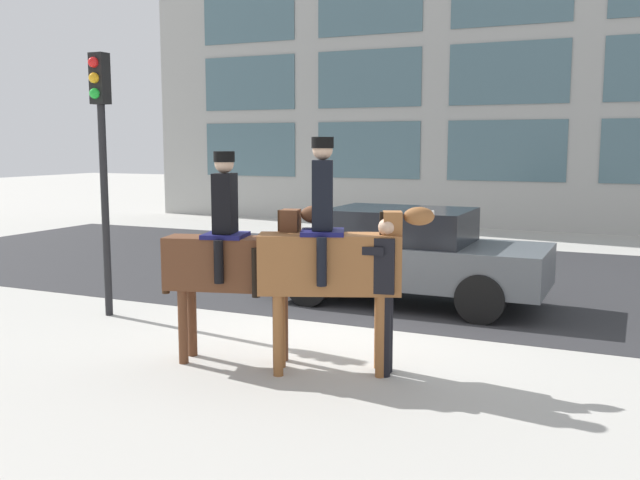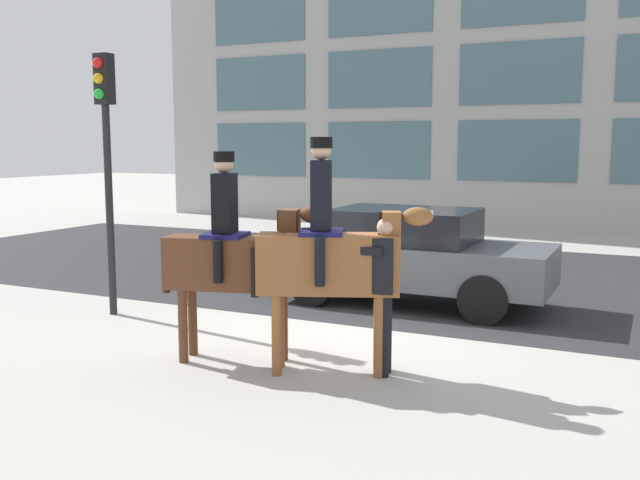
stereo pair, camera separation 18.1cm
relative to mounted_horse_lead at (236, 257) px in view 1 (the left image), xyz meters
The scene contains 7 objects.
ground_plane 2.08m from the mounted_horse_lead, 72.13° to the left, with size 80.00×80.00×0.00m, color #B2AFA8.
road_surface 6.48m from the mounted_horse_lead, 85.39° to the left, with size 24.44×8.50×0.01m.
mounted_horse_lead is the anchor object (origin of this frame).
mounted_horse_companion 1.17m from the mounted_horse_lead, ahead, with size 1.89×1.02×2.61m.
pedestrian_bystander 1.75m from the mounted_horse_lead, ahead, with size 0.82×0.54×1.74m.
street_car_near_lane 3.90m from the mounted_horse_lead, 77.42° to the left, with size 4.34×1.85×1.51m.
traffic_light 3.42m from the mounted_horse_lead, 158.06° to the left, with size 0.24×0.29×3.82m.
Camera 1 is at (3.70, -8.55, 2.54)m, focal length 40.00 mm.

